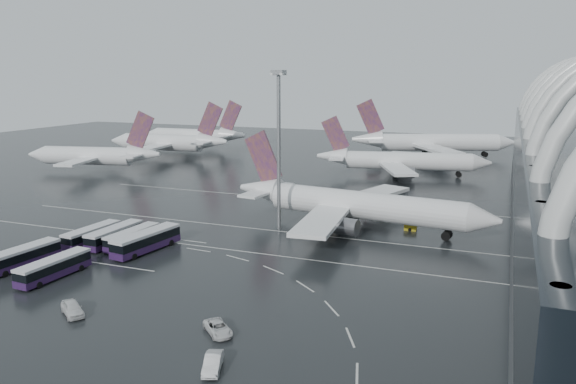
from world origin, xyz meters
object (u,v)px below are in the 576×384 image
(van_curve_b, at_px, (72,308))
(gse_cart_belly_e, at_px, (385,209))
(gse_cart_belly_a, at_px, (410,227))
(van_curve_c, at_px, (213,363))
(jet_remote_west, at_px, (96,156))
(airliner_gate_b, at_px, (399,161))
(gse_cart_belly_c, at_px, (333,222))
(bus_row_near_d, at_px, (146,241))
(bus_row_far_c, at_px, (54,267))
(jet_remote_far, at_px, (195,136))
(bus_row_far_a, at_px, (22,257))
(airliner_gate_c, at_px, (430,143))
(gse_cart_belly_b, at_px, (408,217))
(floodlight_mast, at_px, (279,131))
(van_curve_a, at_px, (218,328))
(bus_row_near_c, at_px, (132,237))
(bus_row_near_b, at_px, (114,235))
(jet_remote_mid, at_px, (170,143))
(airliner_main, at_px, (353,205))
(bus_row_near_a, at_px, (92,235))

(van_curve_b, relative_size, gse_cart_belly_e, 2.10)
(gse_cart_belly_a, distance_m, gse_cart_belly_e, 15.29)
(van_curve_b, relative_size, van_curve_c, 1.08)
(jet_remote_west, bearing_deg, airliner_gate_b, -175.54)
(airliner_gate_b, distance_m, gse_cart_belly_c, 61.29)
(bus_row_near_d, height_order, van_curve_b, bus_row_near_d)
(van_curve_c, bearing_deg, bus_row_far_c, 136.73)
(jet_remote_far, xyz_separation_m, bus_row_far_a, (48.86, -135.31, -3.42))
(airliner_gate_c, distance_m, jet_remote_far, 92.77)
(airliner_gate_b, xyz_separation_m, gse_cart_belly_b, (11.40, -50.77, -3.88))
(airliner_gate_c, height_order, floodlight_mast, floodlight_mast)
(van_curve_c, xyz_separation_m, gse_cart_belly_a, (10.02, 60.68, -0.15))
(bus_row_far_a, bearing_deg, van_curve_a, -97.80)
(bus_row_far_c, distance_m, van_curve_a, 32.37)
(jet_remote_far, distance_m, van_curve_c, 177.68)
(gse_cart_belly_e, bearing_deg, jet_remote_west, 168.69)
(bus_row_near_d, bearing_deg, bus_row_far_c, 170.34)
(bus_row_near_c, bearing_deg, floodlight_mast, -40.80)
(bus_row_near_b, bearing_deg, bus_row_far_c, -168.84)
(jet_remote_west, relative_size, van_curve_c, 9.18)
(bus_row_near_c, distance_m, floodlight_mast, 33.13)
(jet_remote_mid, distance_m, bus_row_far_a, 121.19)
(bus_row_far_a, relative_size, van_curve_c, 2.75)
(jet_remote_mid, height_order, jet_remote_far, jet_remote_mid)
(jet_remote_mid, relative_size, floodlight_mast, 1.54)
(jet_remote_far, distance_m, van_curve_a, 169.49)
(van_curve_b, relative_size, gse_cart_belly_c, 2.14)
(airliner_main, distance_m, gse_cart_belly_e, 16.32)
(jet_remote_far, relative_size, bus_row_far_a, 3.49)
(bus_row_near_a, relative_size, floodlight_mast, 0.40)
(bus_row_near_b, height_order, bus_row_far_c, bus_row_near_b)
(airliner_gate_c, bearing_deg, bus_row_near_c, -125.06)
(gse_cart_belly_a, distance_m, gse_cart_belly_b, 8.61)
(floodlight_mast, bearing_deg, gse_cart_belly_e, 52.63)
(bus_row_near_c, height_order, gse_cart_belly_c, bus_row_near_c)
(gse_cart_belly_a, height_order, gse_cart_belly_e, gse_cart_belly_e)
(airliner_main, height_order, bus_row_far_a, airliner_main)
(bus_row_near_c, relative_size, van_curve_c, 2.55)
(jet_remote_far, distance_m, gse_cart_belly_b, 130.05)
(airliner_main, bearing_deg, airliner_gate_c, 96.65)
(bus_row_far_c, xyz_separation_m, gse_cart_belly_a, (44.98, 45.84, -1.04))
(van_curve_a, relative_size, gse_cart_belly_c, 2.10)
(airliner_gate_b, relative_size, bus_row_far_a, 3.88)
(airliner_gate_c, relative_size, gse_cart_belly_b, 28.39)
(airliner_gate_b, distance_m, van_curve_a, 112.41)
(gse_cart_belly_c, bearing_deg, airliner_main, -3.95)
(bus_row_near_a, xyz_separation_m, van_curve_c, (41.63, -30.94, -0.86))
(airliner_gate_c, distance_m, van_curve_c, 162.80)
(bus_row_near_b, height_order, floodlight_mast, floodlight_mast)
(jet_remote_far, relative_size, gse_cart_belly_c, 19.10)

